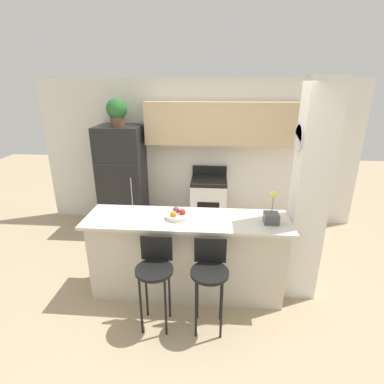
# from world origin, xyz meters

# --- Properties ---
(ground_plane) EXTENTS (14.00, 14.00, 0.00)m
(ground_plane) POSITION_xyz_m (0.00, 0.00, 0.00)
(ground_plane) COLOR tan
(wall_back) EXTENTS (5.60, 0.38, 2.55)m
(wall_back) POSITION_xyz_m (0.15, 2.07, 1.50)
(wall_back) COLOR white
(wall_back) RESTS_ON ground_plane
(pillar_right) EXTENTS (0.38, 0.32, 2.55)m
(pillar_right) POSITION_xyz_m (1.37, 0.12, 1.28)
(pillar_right) COLOR white
(pillar_right) RESTS_ON ground_plane
(counter_bar) EXTENTS (2.37, 0.66, 1.01)m
(counter_bar) POSITION_xyz_m (0.00, 0.00, 0.51)
(counter_bar) COLOR beige
(counter_bar) RESTS_ON ground_plane
(refrigerator) EXTENTS (0.75, 0.65, 1.80)m
(refrigerator) POSITION_xyz_m (-1.30, 1.77, 0.90)
(refrigerator) COLOR black
(refrigerator) RESTS_ON ground_plane
(stove_range) EXTENTS (0.61, 0.61, 1.07)m
(stove_range) POSITION_xyz_m (0.21, 1.80, 0.46)
(stove_range) COLOR white
(stove_range) RESTS_ON ground_plane
(bar_stool_left) EXTENTS (0.39, 0.39, 1.00)m
(bar_stool_left) POSITION_xyz_m (-0.28, -0.55, 0.68)
(bar_stool_left) COLOR black
(bar_stool_left) RESTS_ON ground_plane
(bar_stool_right) EXTENTS (0.39, 0.39, 1.00)m
(bar_stool_right) POSITION_xyz_m (0.28, -0.55, 0.68)
(bar_stool_right) COLOR black
(bar_stool_right) RESTS_ON ground_plane
(potted_plant_on_fridge) EXTENTS (0.34, 0.34, 0.44)m
(potted_plant_on_fridge) POSITION_xyz_m (-1.30, 1.77, 2.04)
(potted_plant_on_fridge) COLOR brown
(potted_plant_on_fridge) RESTS_ON refrigerator
(orchid_vase) EXTENTS (0.16, 0.16, 0.37)m
(orchid_vase) POSITION_xyz_m (0.95, -0.04, 1.10)
(orchid_vase) COLOR #4C4C51
(orchid_vase) RESTS_ON counter_bar
(fruit_bowl) EXTENTS (0.26, 0.26, 0.12)m
(fruit_bowl) POSITION_xyz_m (-0.11, -0.00, 1.05)
(fruit_bowl) COLOR silver
(fruit_bowl) RESTS_ON counter_bar
(trash_bin) EXTENTS (0.28, 0.28, 0.38)m
(trash_bin) POSITION_xyz_m (-0.71, 1.56, 0.19)
(trash_bin) COLOR black
(trash_bin) RESTS_ON ground_plane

